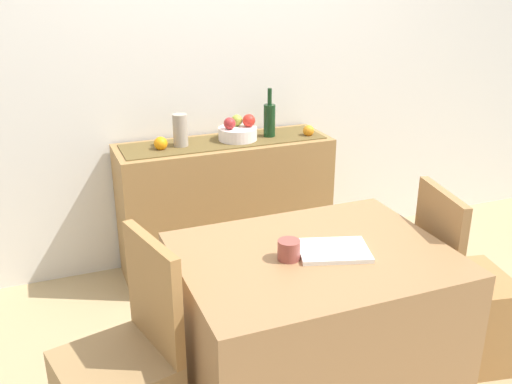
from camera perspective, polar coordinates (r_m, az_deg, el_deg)
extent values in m
cube|color=tan|center=(3.04, 3.08, -15.25)|extent=(6.40, 6.40, 0.02)
cube|color=silver|center=(3.58, -4.58, 14.00)|extent=(6.40, 0.06, 2.70)
cube|color=olive|center=(3.57, -3.06, -1.45)|extent=(1.30, 0.42, 0.84)
cube|color=brown|center=(3.43, -3.20, 5.07)|extent=(1.22, 0.32, 0.01)
cylinder|color=white|center=(3.45, -1.85, 5.86)|extent=(0.23, 0.23, 0.07)
sphere|color=#A92A2C|center=(3.40, -2.66, 6.87)|extent=(0.07, 0.07, 0.07)
sphere|color=#99A83A|center=(3.47, -1.93, 7.18)|extent=(0.07, 0.07, 0.07)
sphere|color=red|center=(3.45, -0.72, 7.17)|extent=(0.08, 0.08, 0.08)
cylinder|color=#143418|center=(3.51, 1.35, 7.12)|extent=(0.07, 0.07, 0.20)
cylinder|color=#143418|center=(3.47, 1.38, 9.54)|extent=(0.03, 0.03, 0.10)
cylinder|color=#A39788|center=(3.34, -7.59, 6.11)|extent=(0.09, 0.09, 0.19)
sphere|color=orange|center=(3.56, 5.28, 6.14)|extent=(0.07, 0.07, 0.07)
sphere|color=orange|center=(3.31, -9.52, 4.82)|extent=(0.08, 0.08, 0.08)
cube|color=#9A6F46|center=(2.51, 5.55, -13.59)|extent=(1.09, 0.83, 0.74)
cube|color=white|center=(2.33, 7.82, -5.81)|extent=(0.33, 0.28, 0.02)
cylinder|color=#93463D|center=(2.24, 3.31, -5.81)|extent=(0.09, 0.09, 0.08)
cube|color=#A37440|center=(2.20, -10.21, -9.91)|extent=(0.13, 0.40, 0.45)
cube|color=#A27542|center=(3.00, 19.94, -11.80)|extent=(0.47, 0.47, 0.45)
cube|color=#9D7344|center=(2.71, 17.81, -4.38)|extent=(0.12, 0.40, 0.45)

